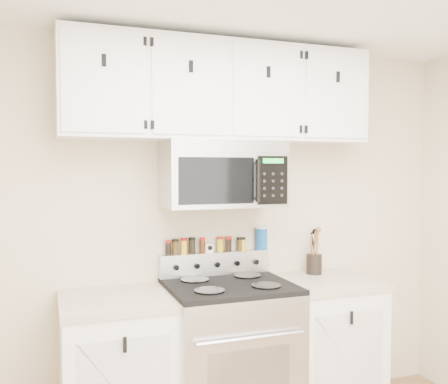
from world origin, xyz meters
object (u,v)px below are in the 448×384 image
salt_canister (261,238)px  range (229,357)px  utensil_crock (314,263)px  microwave (223,174)px

salt_canister → range: bearing=-140.3°
utensil_crock → salt_canister: 0.42m
range → salt_canister: (0.34, 0.28, 0.69)m
microwave → salt_canister: size_ratio=4.82×
range → utensil_crock: (0.71, 0.19, 0.51)m
range → utensil_crock: 0.89m
range → salt_canister: 0.82m
range → utensil_crock: utensil_crock is taller
utensil_crock → salt_canister: salt_canister is taller
microwave → utensil_crock: (0.71, 0.06, -0.63)m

